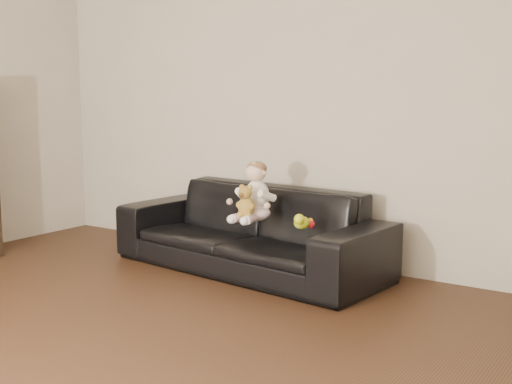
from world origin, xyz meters
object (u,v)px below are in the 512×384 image
Objects in this scene: baby at (255,195)px; toy_blue_disc at (303,227)px; toy_green at (302,223)px; teddy_bear at (246,202)px; toy_rattle at (310,224)px; sofa at (249,229)px.

baby is 4.39× the size of toy_blue_disc.
toy_green is 1.29× the size of toy_blue_disc.
baby is 1.88× the size of teddy_bear.
toy_rattle is at bearing 52.35° from toy_green.
toy_rattle is (0.04, 0.05, -0.01)m from toy_green.
teddy_bear is at bearing -171.08° from toy_green.
toy_green is 2.02× the size of toy_rattle.
baby is 0.14m from teddy_bear.
teddy_bear is 0.46m from toy_green.
teddy_bear is at bearing -165.98° from toy_rattle.
toy_blue_disc is at bearing 10.82° from teddy_bear.
sofa is 21.64× the size of toy_blue_disc.
sofa is 0.60m from toy_blue_disc.
sofa is 0.63m from toy_green.
toy_blue_disc is (0.57, -0.14, 0.11)m from sofa.
toy_green is (0.59, -0.19, 0.15)m from sofa.
toy_blue_disc is at bearing -7.89° from sofa.
sofa is at bearing 162.03° from toy_green.
toy_green is at bearing -14.60° from baby.
sofa is 0.35m from baby.
baby reaches higher than toy_green.
toy_rattle is at bearing 3.58° from toy_blue_disc.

